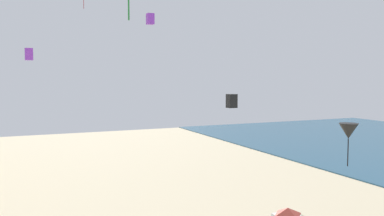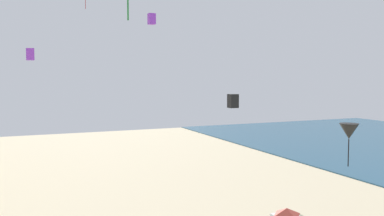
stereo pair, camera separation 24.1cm
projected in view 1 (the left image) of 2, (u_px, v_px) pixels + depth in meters
kite_purple_box at (29, 54)px, 29.12m from camera, size 0.54×0.54×0.85m
kite_black_delta at (349, 131)px, 24.49m from camera, size 1.14×1.14×2.59m
kite_black_box at (232, 101)px, 36.19m from camera, size 0.77×0.77×1.21m
kite_purple_box_2 at (150, 19)px, 37.25m from camera, size 0.62×0.62×0.98m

